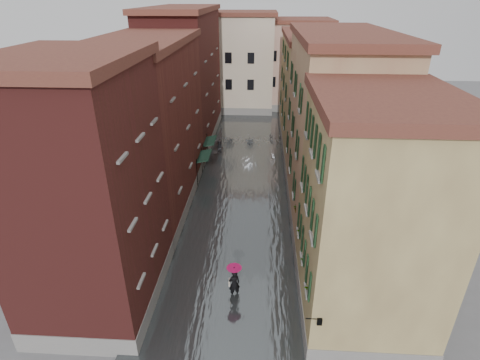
# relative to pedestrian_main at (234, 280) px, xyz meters

# --- Properties ---
(ground) EXTENTS (120.00, 120.00, 0.00)m
(ground) POSITION_rel_pedestrian_main_xyz_m (-0.31, 1.61, -1.20)
(ground) COLOR #5F5E61
(ground) RESTS_ON ground
(floodwater) EXTENTS (10.00, 60.00, 0.20)m
(floodwater) POSITION_rel_pedestrian_main_xyz_m (-0.31, 14.61, -1.10)
(floodwater) COLOR #464B4D
(floodwater) RESTS_ON ground
(building_left_near) EXTENTS (6.00, 8.00, 13.00)m
(building_left_near) POSITION_rel_pedestrian_main_xyz_m (-7.31, -0.39, 5.30)
(building_left_near) COLOR maroon
(building_left_near) RESTS_ON ground
(building_left_mid) EXTENTS (6.00, 14.00, 12.50)m
(building_left_mid) POSITION_rel_pedestrian_main_xyz_m (-7.31, 10.61, 5.05)
(building_left_mid) COLOR #5E261D
(building_left_mid) RESTS_ON ground
(building_left_far) EXTENTS (6.00, 16.00, 14.00)m
(building_left_far) POSITION_rel_pedestrian_main_xyz_m (-7.31, 25.61, 5.80)
(building_left_far) COLOR maroon
(building_left_far) RESTS_ON ground
(building_right_near) EXTENTS (6.00, 8.00, 11.50)m
(building_right_near) POSITION_rel_pedestrian_main_xyz_m (6.69, -0.39, 4.55)
(building_right_near) COLOR olive
(building_right_near) RESTS_ON ground
(building_right_mid) EXTENTS (6.00, 14.00, 13.00)m
(building_right_mid) POSITION_rel_pedestrian_main_xyz_m (6.69, 10.61, 5.30)
(building_right_mid) COLOR tan
(building_right_mid) RESTS_ON ground
(building_right_far) EXTENTS (6.00, 16.00, 11.50)m
(building_right_far) POSITION_rel_pedestrian_main_xyz_m (6.69, 25.61, 4.55)
(building_right_far) COLOR olive
(building_right_far) RESTS_ON ground
(building_end_cream) EXTENTS (12.00, 9.00, 13.00)m
(building_end_cream) POSITION_rel_pedestrian_main_xyz_m (-3.31, 39.61, 5.30)
(building_end_cream) COLOR beige
(building_end_cream) RESTS_ON ground
(building_end_pink) EXTENTS (10.00, 9.00, 12.00)m
(building_end_pink) POSITION_rel_pedestrian_main_xyz_m (5.69, 41.61, 4.80)
(building_end_pink) COLOR #C9A48D
(building_end_pink) RESTS_ON ground
(awning_near) EXTENTS (1.09, 2.84, 2.80)m
(awning_near) POSITION_rel_pedestrian_main_xyz_m (-3.80, 14.61, 1.26)
(awning_near) COLOR black
(awning_near) RESTS_ON ground
(awning_far) EXTENTS (1.09, 2.81, 2.80)m
(awning_far) POSITION_rel_pedestrian_main_xyz_m (-3.80, 18.41, 1.26)
(awning_far) COLOR black
(awning_far) RESTS_ON ground
(wall_lantern) EXTENTS (0.71, 0.22, 0.35)m
(wall_lantern) POSITION_rel_pedestrian_main_xyz_m (4.02, -4.39, 1.80)
(wall_lantern) COLOR black
(wall_lantern) RESTS_ON ground
(window_planters) EXTENTS (0.59, 8.28, 0.84)m
(window_planters) POSITION_rel_pedestrian_main_xyz_m (3.81, 0.87, 2.31)
(window_planters) COLOR brown
(window_planters) RESTS_ON ground
(pedestrian_main) EXTENTS (0.88, 0.88, 2.06)m
(pedestrian_main) POSITION_rel_pedestrian_main_xyz_m (0.00, 0.00, 0.00)
(pedestrian_main) COLOR black
(pedestrian_main) RESTS_ON ground
(pedestrian_far) EXTENTS (0.82, 0.66, 1.59)m
(pedestrian_far) POSITION_rel_pedestrian_main_xyz_m (-3.08, 20.85, -0.41)
(pedestrian_far) COLOR black
(pedestrian_far) RESTS_ON ground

